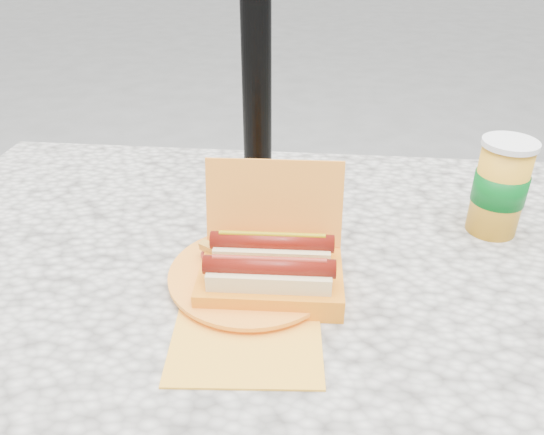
# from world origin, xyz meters

# --- Properties ---
(picnic_table) EXTENTS (1.20, 0.80, 0.75)m
(picnic_table) POSITION_xyz_m (0.00, 0.00, 0.64)
(picnic_table) COLOR beige
(picnic_table) RESTS_ON ground
(umbrella_pole) EXTENTS (0.05, 0.05, 2.20)m
(umbrella_pole) POSITION_xyz_m (0.00, 0.16, 1.10)
(umbrella_pole) COLOR black
(umbrella_pole) RESTS_ON ground
(hotdog_box) EXTENTS (0.21, 0.17, 0.17)m
(hotdog_box) POSITION_xyz_m (0.05, -0.10, 0.79)
(hotdog_box) COLOR orange
(hotdog_box) RESTS_ON picnic_table
(fries_plate) EXTENTS (0.25, 0.34, 0.05)m
(fries_plate) POSITION_xyz_m (0.02, -0.09, 0.76)
(fries_plate) COLOR #FFAF2F
(fries_plate) RESTS_ON picnic_table
(soda_cup) EXTENTS (0.09, 0.09, 0.16)m
(soda_cup) POSITION_xyz_m (0.41, 0.10, 0.83)
(soda_cup) COLOR gold
(soda_cup) RESTS_ON picnic_table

